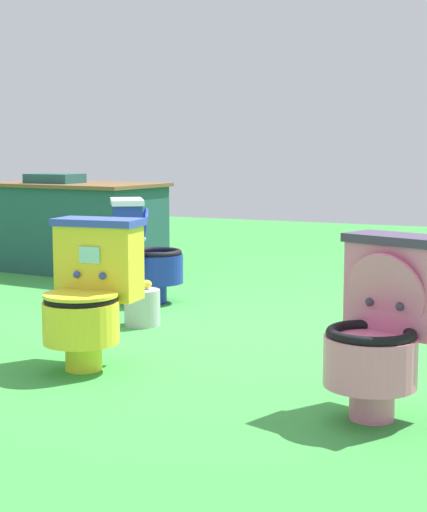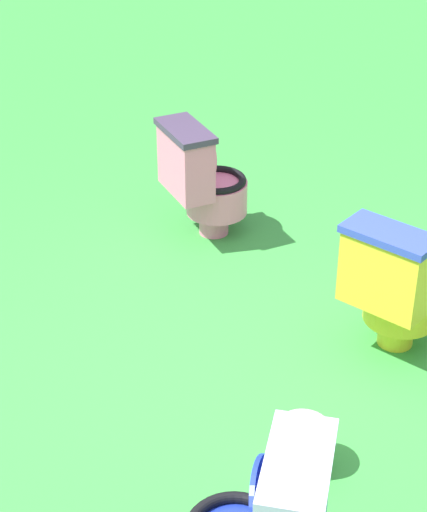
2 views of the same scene
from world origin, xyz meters
name	(u,v)px [view 1 (image 1 of 2)]	position (x,y,z in m)	size (l,w,h in m)	color
ground	(224,329)	(0.00, 0.00, 0.00)	(14.00, 14.00, 0.00)	green
toilet_yellow	(89,293)	(-0.26, -1.04, 0.37)	(0.45, 0.53, 0.73)	yellow
toilet_pink	(384,324)	(1.23, -1.16, 0.37)	(0.54, 0.59, 0.73)	pink
toilet_blue	(143,250)	(-0.86, 0.53, 0.37)	(0.63, 0.61, 0.73)	#192D9E
vendor_table	(77,226)	(-2.14, 1.61, 0.39)	(1.53, 0.98, 0.85)	#23514C
lemon_bucket	(142,306)	(-0.50, -0.10, 0.12)	(0.22, 0.22, 0.28)	#B7B7BF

